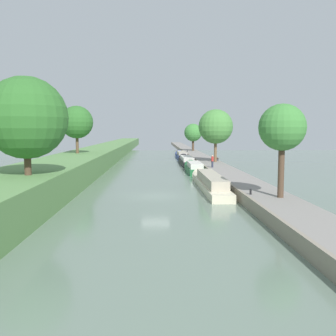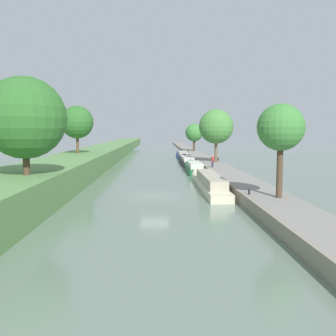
% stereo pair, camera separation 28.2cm
% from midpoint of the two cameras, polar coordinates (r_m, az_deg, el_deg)
% --- Properties ---
extents(ground_plane, '(160.00, 160.00, 0.00)m').
position_cam_midpoint_polar(ground_plane, '(34.41, -1.77, -4.16)').
color(ground_plane, slate).
extents(left_grassy_bank, '(6.96, 260.00, 2.57)m').
position_cam_midpoint_polar(left_grassy_bank, '(35.83, -18.83, -1.99)').
color(left_grassy_bank, '#5B894C').
rests_on(left_grassy_bank, ground_plane).
extents(right_towpath, '(3.52, 260.00, 0.91)m').
position_cam_midpoint_polar(right_towpath, '(35.41, 12.62, -3.27)').
color(right_towpath, gray).
rests_on(right_towpath, ground_plane).
extents(stone_quay, '(0.25, 260.00, 0.96)m').
position_cam_midpoint_polar(stone_quay, '(35.00, 9.62, -3.28)').
color(stone_quay, gray).
rests_on(stone_quay, ground_plane).
extents(narrowboat_cream, '(1.93, 16.81, 2.16)m').
position_cam_midpoint_polar(narrowboat_cream, '(38.82, 6.28, -2.10)').
color(narrowboat_cream, beige).
rests_on(narrowboat_cream, ground_plane).
extents(narrowboat_green, '(2.05, 10.33, 2.06)m').
position_cam_midpoint_polar(narrowboat_green, '(54.15, 4.03, 0.03)').
color(narrowboat_green, '#1E6033').
rests_on(narrowboat_green, ground_plane).
extents(narrowboat_black, '(2.11, 13.68, 2.00)m').
position_cam_midpoint_polar(narrowboat_black, '(67.38, 2.93, 1.10)').
color(narrowboat_black, black).
rests_on(narrowboat_black, ground_plane).
extents(narrowboat_blue, '(2.04, 13.76, 2.02)m').
position_cam_midpoint_polar(narrowboat_blue, '(82.52, 2.21, 1.92)').
color(narrowboat_blue, '#283D93').
rests_on(narrowboat_blue, ground_plane).
extents(tree_rightbank_near, '(3.42, 3.42, 6.86)m').
position_cam_midpoint_polar(tree_rightbank_near, '(29.11, 16.66, 5.69)').
color(tree_rightbank_near, '#4C3828').
rests_on(tree_rightbank_near, right_towpath).
extents(tree_rightbank_midnear, '(5.37, 5.37, 8.23)m').
position_cam_midpoint_polar(tree_rightbank_midnear, '(60.67, 7.28, 6.11)').
color(tree_rightbank_midnear, brown).
rests_on(tree_rightbank_midnear, right_towpath).
extents(tree_rightbank_midfar, '(4.31, 4.31, 6.60)m').
position_cam_midpoint_polar(tree_rightbank_midfar, '(94.16, 3.99, 5.25)').
color(tree_rightbank_midfar, '#4C3828').
rests_on(tree_rightbank_midfar, right_towpath).
extents(tree_leftbank_downstream, '(5.97, 5.97, 7.16)m').
position_cam_midpoint_polar(tree_leftbank_downstream, '(29.82, -20.24, 6.99)').
color(tree_leftbank_downstream, '#4C3828').
rests_on(tree_leftbank_downstream, left_grassy_bank).
extents(tree_leftbank_upstream, '(4.64, 4.64, 6.77)m').
position_cam_midpoint_polar(tree_leftbank_upstream, '(56.46, -13.20, 6.63)').
color(tree_leftbank_upstream, brown).
rests_on(tree_leftbank_upstream, left_grassy_bank).
extents(person_walking, '(0.34, 0.34, 1.66)m').
position_cam_midpoint_polar(person_walking, '(51.69, 6.78, 1.05)').
color(person_walking, '#282D42').
rests_on(person_walking, right_towpath).
extents(mooring_bollard_near, '(0.16, 0.16, 0.45)m').
position_cam_midpoint_polar(mooring_bollard_near, '(30.28, 12.22, -3.45)').
color(mooring_bollard_near, black).
rests_on(mooring_bollard_near, right_towpath).
extents(mooring_bollard_far, '(0.16, 0.16, 0.45)m').
position_cam_midpoint_polar(mooring_bollard_far, '(88.33, 3.10, 2.52)').
color(mooring_bollard_far, black).
rests_on(mooring_bollard_far, right_towpath).
extents(park_bench, '(0.44, 1.50, 0.47)m').
position_cam_midpoint_polar(park_bench, '(63.68, 7.44, 1.41)').
color(park_bench, '#333338').
rests_on(park_bench, right_towpath).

